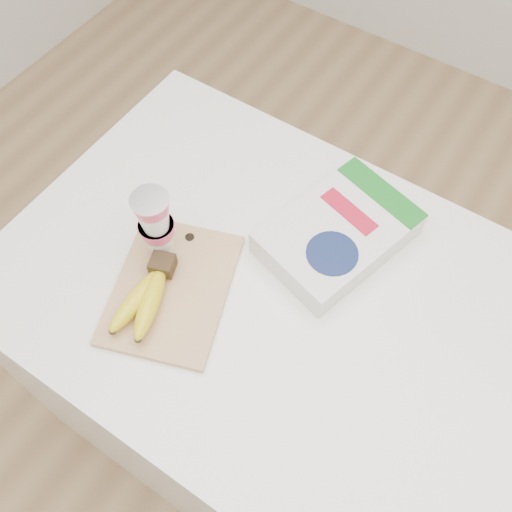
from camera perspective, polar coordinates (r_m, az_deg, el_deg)
The scene contains 6 objects.
room at distance 0.82m, azimuth 4.82°, elevation 9.75°, with size 4.00×4.00×4.00m.
table at distance 1.59m, azimuth 2.48°, elevation -11.72°, with size 1.23×0.82×0.92m, color white.
cutting_board at distance 1.18m, azimuth -8.42°, elevation -3.26°, with size 0.23×0.31×0.02m, color tan.
bananas at distance 1.15m, azimuth -10.93°, elevation -3.95°, with size 0.11×0.20×0.06m.
yogurt_stack at distance 1.15m, azimuth -10.02°, elevation 3.23°, with size 0.08×0.08×0.18m.
cereal_box at distance 1.22m, azimuth 8.19°, elevation 2.24°, with size 0.29×0.36×0.07m.
Camera 1 is at (0.24, -0.48, 1.96)m, focal length 40.00 mm.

